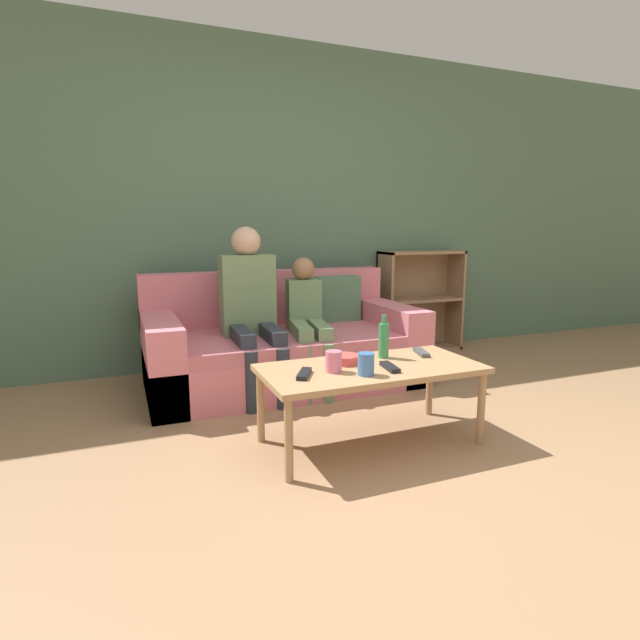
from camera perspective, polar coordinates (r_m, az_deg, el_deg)
ground_plane at (r=2.31m, az=11.12°, el=-18.81°), size 22.00×22.00×0.00m
wall_back at (r=4.21m, az=-6.61°, el=12.76°), size 12.00×0.06×2.60m
couch at (r=3.68m, az=-4.28°, el=-3.14°), size 1.92×0.98×0.80m
bookshelf at (r=4.71m, az=10.59°, el=1.15°), size 0.78×0.28×0.92m
coffee_table at (r=2.61m, az=5.83°, el=-6.10°), size 1.14×0.55×0.42m
person_adult at (r=3.45m, az=-8.00°, el=2.26°), size 0.37×0.67×1.14m
person_child at (r=3.54m, az=-1.49°, el=0.46°), size 0.34×0.69×0.92m
cup_near at (r=2.47m, az=1.56°, el=-4.76°), size 0.08×0.08×0.11m
cup_far at (r=2.43m, az=5.27°, el=-5.04°), size 0.08×0.08×0.11m
tv_remote_0 at (r=2.88m, az=11.50°, el=-3.64°), size 0.09×0.18×0.02m
tv_remote_1 at (r=2.55m, az=7.97°, el=-5.34°), size 0.07×0.17×0.02m
tv_remote_2 at (r=2.41m, az=-1.82°, el=-6.17°), size 0.13×0.17×0.02m
snack_bowl at (r=2.64m, az=2.82°, el=-4.50°), size 0.15×0.15×0.05m
bottle at (r=2.75m, az=7.29°, el=-2.25°), size 0.06×0.06×0.24m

